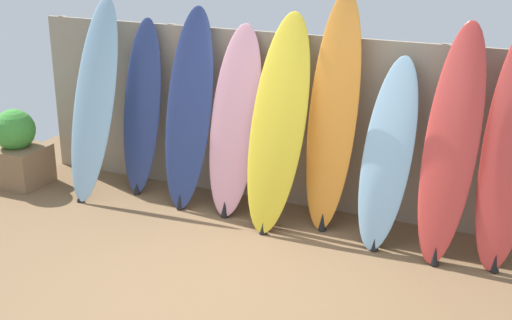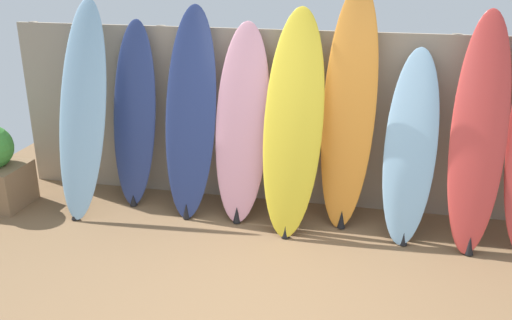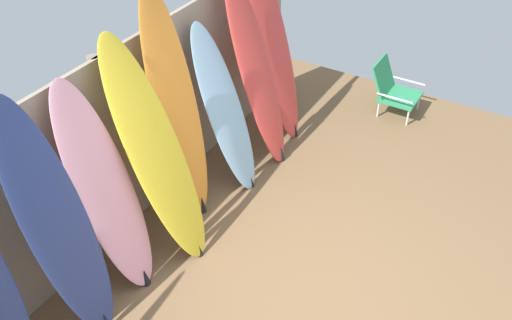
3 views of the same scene
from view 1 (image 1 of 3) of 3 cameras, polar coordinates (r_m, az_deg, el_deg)
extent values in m
plane|color=brown|center=(5.98, -4.12, -10.24)|extent=(7.68, 7.68, 0.00)
cube|color=gray|center=(7.31, 3.11, 3.09)|extent=(6.08, 0.04, 1.80)
cylinder|color=gray|center=(8.76, -14.70, 5.23)|extent=(0.10, 0.10, 1.80)
cylinder|color=gray|center=(7.96, -6.52, 4.34)|extent=(0.10, 0.10, 1.80)
cylinder|color=gray|center=(7.35, 3.23, 3.17)|extent=(0.10, 0.10, 1.80)
cylinder|color=gray|center=(6.99, 14.31, 1.71)|extent=(0.10, 0.10, 1.80)
ellipsoid|color=#8CB7D6|center=(7.81, -12.80, 4.80)|extent=(0.55, 0.92, 2.09)
cone|color=black|center=(7.84, -13.88, -2.83)|extent=(0.08, 0.08, 0.10)
ellipsoid|color=navy|center=(7.78, -9.11, 4.20)|extent=(0.50, 0.47, 1.88)
cone|color=black|center=(7.91, -9.51, -2.26)|extent=(0.08, 0.08, 0.12)
ellipsoid|color=navy|center=(7.35, -5.39, 4.10)|extent=(0.52, 0.60, 2.04)
cone|color=black|center=(7.45, -6.12, -3.33)|extent=(0.08, 0.08, 0.15)
ellipsoid|color=pink|center=(7.16, -1.68, 3.15)|extent=(0.53, 0.62, 1.90)
cone|color=black|center=(7.23, -2.53, -3.93)|extent=(0.08, 0.08, 0.16)
ellipsoid|color=yellow|center=(6.84, 1.80, 3.02)|extent=(0.57, 0.85, 2.05)
cone|color=black|center=(6.87, 0.57, -5.38)|extent=(0.08, 0.08, 0.12)
ellipsoid|color=orange|center=(6.78, 6.18, 3.71)|extent=(0.56, 0.55, 2.26)
cone|color=black|center=(6.95, 5.34, -4.92)|extent=(0.08, 0.08, 0.17)
ellipsoid|color=#8CB7D6|center=(6.60, 10.50, 0.54)|extent=(0.53, 0.73, 1.71)
cone|color=black|center=(6.64, 9.46, -6.65)|extent=(0.08, 0.08, 0.11)
ellipsoid|color=#D13D38|center=(6.42, 15.36, 1.30)|extent=(0.55, 0.80, 2.07)
cone|color=black|center=(6.48, 14.14, -7.46)|extent=(0.08, 0.08, 0.16)
ellipsoid|color=#D13D38|center=(6.42, 19.82, 1.12)|extent=(0.58, 0.76, 2.13)
cone|color=black|center=(6.51, 18.59, -7.81)|extent=(0.08, 0.08, 0.16)
cube|color=#846647|center=(8.50, -18.47, -0.38)|extent=(0.62, 0.53, 0.44)
sphere|color=green|center=(8.38, -18.77, 2.30)|extent=(0.46, 0.46, 0.46)
camera|label=2|loc=(2.09, -34.75, 4.59)|focal=40.00mm
camera|label=3|loc=(6.41, -36.33, 24.54)|focal=40.00mm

